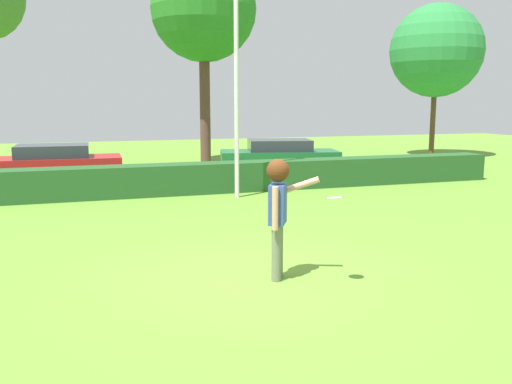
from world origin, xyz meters
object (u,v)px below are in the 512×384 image
(frisbee, at_px, (335,198))
(parked_car_red, at_px, (53,162))
(lamppost, at_px, (236,55))
(birch_tree, at_px, (436,51))
(parked_car_green, at_px, (279,155))
(oak_tree, at_px, (204,9))
(person, at_px, (278,204))

(frisbee, xyz_separation_m, parked_car_red, (-4.06, 11.80, -0.60))
(frisbee, relative_size, lamppost, 0.03)
(parked_car_red, xyz_separation_m, birch_tree, (16.90, 3.67, 4.24))
(parked_car_green, distance_m, oak_tree, 7.32)
(frisbee, xyz_separation_m, parked_car_green, (3.63, 11.73, -0.60))
(frisbee, distance_m, lamppost, 7.95)
(person, xyz_separation_m, lamppost, (1.40, 6.91, 2.67))
(lamppost, bearing_deg, birch_tree, 33.48)
(birch_tree, bearing_deg, lamppost, -146.52)
(parked_car_red, bearing_deg, lamppost, -41.54)
(person, height_order, parked_car_green, person)
(person, xyz_separation_m, parked_car_red, (-3.45, 11.21, -0.45))
(lamppost, bearing_deg, parked_car_green, 56.07)
(parked_car_red, height_order, birch_tree, birch_tree)
(parked_car_green, relative_size, oak_tree, 0.52)
(person, bearing_deg, parked_car_green, 69.15)
(birch_tree, bearing_deg, frisbee, -129.68)
(lamppost, relative_size, parked_car_red, 1.64)
(frisbee, height_order, birch_tree, birch_tree)
(lamppost, bearing_deg, oak_tree, 82.51)
(birch_tree, relative_size, oak_tree, 0.83)
(oak_tree, bearing_deg, birch_tree, -3.11)
(person, relative_size, parked_car_green, 0.40)
(parked_car_red, bearing_deg, parked_car_green, -0.53)
(frisbee, height_order, parked_car_green, frisbee)
(person, xyz_separation_m, frisbee, (0.62, -0.59, 0.15))
(frisbee, bearing_deg, lamppost, 84.03)
(person, relative_size, lamppost, 0.26)
(birch_tree, distance_m, oak_tree, 11.03)
(person, distance_m, birch_tree, 20.42)
(parked_car_red, distance_m, parked_car_green, 7.69)
(person, bearing_deg, lamppost, 78.54)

